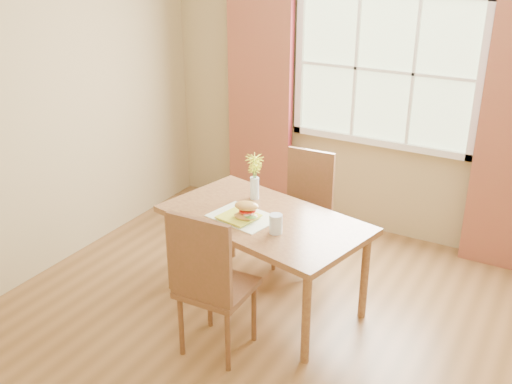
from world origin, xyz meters
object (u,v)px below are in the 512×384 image
object	(u,v)px
dining_table	(264,226)
flower_vase	(255,172)
chair_near	(209,280)
croissant_sandwich	(246,211)
water_glass	(276,224)
chair_far	(305,204)

from	to	relation	value
dining_table	flower_vase	world-z (taller)	flower_vase
chair_near	croissant_sandwich	xyz separation A→B (m)	(-0.07, 0.59, 0.22)
chair_near	flower_vase	distance (m)	1.04
chair_near	water_glass	world-z (taller)	chair_near
dining_table	water_glass	world-z (taller)	water_glass
dining_table	flower_vase	size ratio (longest dim) A/B	4.58
chair_far	croissant_sandwich	size ratio (longest dim) A/B	4.85
chair_near	water_glass	bearing A→B (deg)	69.08
chair_far	croissant_sandwich	bearing A→B (deg)	-97.44
croissant_sandwich	water_glass	world-z (taller)	croissant_sandwich
dining_table	croissant_sandwich	xyz separation A→B (m)	(-0.07, -0.12, 0.15)
dining_table	croissant_sandwich	bearing A→B (deg)	-107.64
croissant_sandwich	chair_far	bearing A→B (deg)	71.94
flower_vase	dining_table	bearing A→B (deg)	-48.97
croissant_sandwich	flower_vase	distance (m)	0.42
croissant_sandwich	water_glass	xyz separation A→B (m)	(0.26, -0.05, -0.02)
chair_far	flower_vase	bearing A→B (deg)	-117.56
dining_table	water_glass	xyz separation A→B (m)	(0.19, -0.18, 0.14)
chair_far	water_glass	xyz separation A→B (m)	(0.19, -0.88, 0.25)
dining_table	croissant_sandwich	world-z (taller)	croissant_sandwich
dining_table	chair_near	bearing A→B (deg)	-77.20
chair_near	chair_far	distance (m)	1.41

